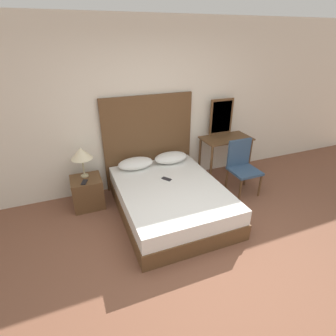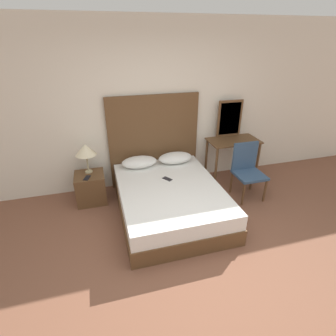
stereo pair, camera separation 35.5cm
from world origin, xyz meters
TOP-DOWN VIEW (x-y plane):
  - ground_plane at (0.00, 0.00)m, footprint 16.00×16.00m
  - wall_back at (0.00, 2.33)m, footprint 10.00×0.06m
  - bed at (-0.03, 1.28)m, footprint 1.46×1.91m
  - headboard at (-0.03, 2.26)m, footprint 1.54×0.05m
  - pillow_left at (-0.34, 2.02)m, footprint 0.58×0.33m
  - pillow_right at (0.28, 2.02)m, footprint 0.58×0.33m
  - phone_on_bed at (-0.01, 1.49)m, footprint 0.14×0.16m
  - nightstand at (-1.15, 1.92)m, footprint 0.45×0.44m
  - table_lamp at (-1.15, 2.01)m, footprint 0.32×0.32m
  - phone_on_nightstand at (-1.18, 1.81)m, footprint 0.12×0.17m
  - vanity_desk at (1.33, 1.96)m, footprint 0.88×0.50m
  - vanity_mirror at (1.33, 2.18)m, footprint 0.45×0.03m
  - chair at (1.32, 1.44)m, footprint 0.45×0.45m

SIDE VIEW (x-z plane):
  - ground_plane at x=0.00m, z-range 0.00..0.00m
  - bed at x=-0.03m, z-range 0.00..0.46m
  - nightstand at x=-1.15m, z-range 0.00..0.48m
  - phone_on_bed at x=-0.01m, z-range 0.46..0.47m
  - phone_on_nightstand at x=-1.18m, z-range 0.48..0.49m
  - chair at x=1.32m, z-range 0.05..0.94m
  - pillow_left at x=-0.34m, z-range 0.46..0.63m
  - pillow_right at x=0.28m, z-range 0.46..0.63m
  - vanity_desk at x=1.33m, z-range 0.24..1.02m
  - headboard at x=-0.03m, z-range 0.00..1.58m
  - table_lamp at x=-1.15m, z-range 0.62..1.09m
  - vanity_mirror at x=1.33m, z-range 0.78..1.42m
  - wall_back at x=0.00m, z-range 0.00..2.70m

